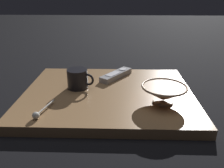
% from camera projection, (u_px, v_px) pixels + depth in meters
% --- Properties ---
extents(ground_plane, '(6.00, 6.00, 0.00)m').
position_uv_depth(ground_plane, '(108.00, 99.00, 0.96)').
color(ground_plane, black).
extents(table, '(0.67, 0.54, 0.04)m').
position_uv_depth(table, '(108.00, 95.00, 0.95)').
color(table, '#936D47').
rests_on(table, ground).
extents(cereal_bowl, '(0.17, 0.17, 0.07)m').
position_uv_depth(cereal_bowl, '(164.00, 93.00, 0.84)').
color(cereal_bowl, tan).
rests_on(cereal_bowl, table).
extents(coffee_mug, '(0.11, 0.08, 0.08)m').
position_uv_depth(coffee_mug, '(78.00, 79.00, 0.96)').
color(coffee_mug, black).
rests_on(coffee_mug, table).
extents(teaspoon, '(0.04, 0.12, 0.02)m').
position_uv_depth(teaspoon, '(38.00, 114.00, 0.75)').
color(teaspoon, silver).
rests_on(teaspoon, table).
extents(tv_remote_near, '(0.15, 0.18, 0.03)m').
position_uv_depth(tv_remote_near, '(116.00, 75.00, 1.08)').
color(tv_remote_near, '#9E9EA3').
rests_on(tv_remote_near, table).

